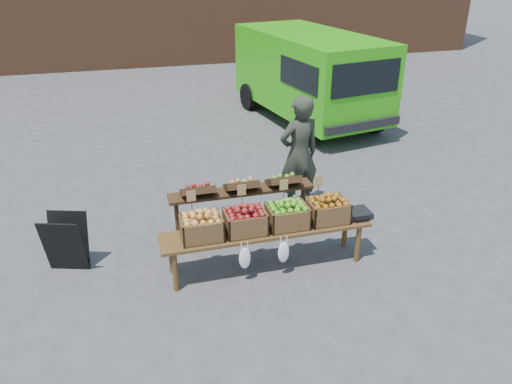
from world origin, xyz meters
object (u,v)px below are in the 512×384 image
object	(u,v)px
weighing_scale	(357,213)
back_table	(242,208)
delivery_van	(309,78)
crate_red_apples	(287,216)
crate_golden_apples	(201,228)
crate_russet_pears	(245,222)
display_bench	(266,248)
vendor	(299,155)
chalkboard_sign	(66,243)
crate_green_apples	(328,211)

from	to	relation	value
weighing_scale	back_table	bearing A→B (deg)	152.71
delivery_van	crate_red_apples	size ratio (longest dim) A/B	9.09
back_table	crate_golden_apples	size ratio (longest dim) A/B	4.20
delivery_van	crate_russet_pears	xyz separation A→B (m)	(-2.98, -5.68, -0.31)
crate_golden_apples	display_bench	bearing A→B (deg)	0.00
display_bench	crate_golden_apples	world-z (taller)	crate_golden_apples
crate_red_apples	weighing_scale	world-z (taller)	crate_red_apples
back_table	display_bench	size ratio (longest dim) A/B	0.78
back_table	crate_russet_pears	xyz separation A→B (m)	(-0.13, -0.72, 0.19)
delivery_van	weighing_scale	distance (m)	5.88
vendor	crate_red_apples	xyz separation A→B (m)	(-0.66, -1.43, -0.21)
display_bench	weighing_scale	world-z (taller)	weighing_scale
vendor	delivery_van	bearing A→B (deg)	-123.44
vendor	crate_golden_apples	bearing A→B (deg)	28.24
vendor	chalkboard_sign	xyz separation A→B (m)	(-3.42, -0.80, -0.53)
crate_golden_apples	crate_russet_pears	xyz separation A→B (m)	(0.55, 0.00, 0.00)
weighing_scale	vendor	bearing A→B (deg)	102.34
vendor	chalkboard_sign	bearing A→B (deg)	2.41
vendor	crate_russet_pears	distance (m)	1.89
crate_russet_pears	weighing_scale	bearing A→B (deg)	0.00
chalkboard_sign	crate_russet_pears	distance (m)	2.31
chalkboard_sign	crate_golden_apples	xyz separation A→B (m)	(1.65, -0.63, 0.32)
back_table	crate_golden_apples	world-z (taller)	back_table
chalkboard_sign	weighing_scale	size ratio (longest dim) A/B	2.29
vendor	display_bench	distance (m)	1.83
delivery_van	chalkboard_sign	bearing A→B (deg)	-145.96
vendor	crate_green_apples	distance (m)	1.45
back_table	crate_russet_pears	distance (m)	0.76
crate_red_apples	crate_green_apples	distance (m)	0.55
display_bench	crate_red_apples	bearing A→B (deg)	0.00
crate_golden_apples	crate_russet_pears	distance (m)	0.55
crate_golden_apples	crate_red_apples	xyz separation A→B (m)	(1.10, 0.00, 0.00)
crate_golden_apples	vendor	bearing A→B (deg)	39.08
chalkboard_sign	crate_green_apples	xyz separation A→B (m)	(3.30, -0.63, 0.32)
vendor	crate_red_apples	size ratio (longest dim) A/B	3.70
chalkboard_sign	weighing_scale	xyz separation A→B (m)	(3.73, -0.63, 0.22)
chalkboard_sign	back_table	distance (m)	2.34
crate_golden_apples	crate_green_apples	size ratio (longest dim) A/B	1.00
back_table	crate_russet_pears	size ratio (longest dim) A/B	4.20
crate_red_apples	crate_golden_apples	bearing A→B (deg)	180.00
display_bench	crate_red_apples	world-z (taller)	crate_red_apples
crate_red_apples	weighing_scale	bearing A→B (deg)	0.00
crate_golden_apples	crate_red_apples	bearing A→B (deg)	0.00
chalkboard_sign	crate_green_apples	bearing A→B (deg)	7.45
delivery_van	crate_golden_apples	bearing A→B (deg)	-132.09
vendor	weighing_scale	size ratio (longest dim) A/B	5.43
delivery_van	vendor	distance (m)	4.60
display_bench	weighing_scale	xyz separation A→B (m)	(1.25, 0.00, 0.33)
crate_red_apples	weighing_scale	distance (m)	0.98
crate_green_apples	chalkboard_sign	bearing A→B (deg)	169.25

